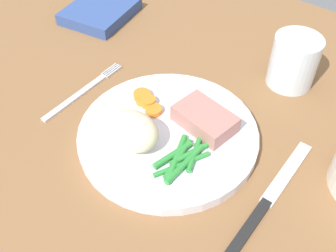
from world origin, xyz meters
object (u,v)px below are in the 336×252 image
dinner_plate (168,135)px  napkin (100,11)px  water_glass (293,64)px  meat_portion (205,119)px  fork (83,91)px  knife (270,197)px

dinner_plate → napkin: (-30.33, 17.84, 0.29)cm
water_glass → napkin: bearing=-174.0°
meat_portion → fork: 20.71cm
knife → water_glass: size_ratio=2.49×
meat_portion → fork: (-20.10, -4.23, -2.66)cm
fork → knife: size_ratio=0.81×
knife → napkin: size_ratio=1.55×
meat_portion → water_glass: (4.65, 17.88, 0.67)cm
meat_portion → knife: meat_portion is taller
meat_portion → knife: bearing=-18.5°
dinner_plate → knife: 16.15cm
dinner_plate → napkin: size_ratio=1.91×
fork → napkin: (-13.63, 18.09, 0.89)cm
dinner_plate → knife: dinner_plate is taller
meat_portion → water_glass: water_glass is taller
knife → water_glass: water_glass is taller
dinner_plate → fork: (-16.70, -0.26, -0.60)cm
knife → meat_portion: bearing=165.2°
fork → napkin: 22.67cm
water_glass → napkin: water_glass is taller
meat_portion → water_glass: bearing=75.4°
dinner_plate → water_glass: (8.06, 21.85, 2.74)cm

